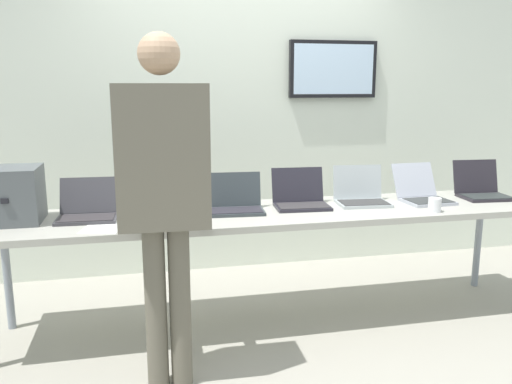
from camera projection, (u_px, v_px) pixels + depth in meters
name	position (u px, v px, depth m)	size (l,w,h in m)	color
ground	(274.00, 322.00, 3.51)	(8.00, 8.00, 0.04)	#A09B8F
back_wall	(243.00, 121.00, 4.34)	(8.00, 0.11, 2.49)	silver
workbench	(275.00, 217.00, 3.37)	(3.59, 0.70, 0.76)	#A9A79C
equipment_box	(12.00, 195.00, 3.05)	(0.33, 0.34, 0.33)	#52575B
laptop_station_0	(88.00, 210.00, 3.15)	(0.36, 0.33, 0.23)	#3A393E
laptop_station_1	(159.00, 204.00, 3.28)	(0.36, 0.38, 0.25)	#3A3641
laptop_station_2	(235.00, 203.00, 3.33)	(0.37, 0.30, 0.24)	#343B40
laptop_station_3	(300.00, 198.00, 3.47)	(0.37, 0.33, 0.25)	#25232D
laptop_station_4	(361.00, 195.00, 3.56)	(0.37, 0.31, 0.25)	#ACB6B8
laptop_station_5	(422.00, 193.00, 3.63)	(0.33, 0.38, 0.25)	#A9ADBA
laptop_station_6	(482.00, 189.00, 3.76)	(0.36, 0.34, 0.26)	#262229
person	(163.00, 181.00, 2.54)	(0.45, 0.59, 1.79)	#645E50
coffee_mug	(435.00, 205.00, 3.32)	(0.08, 0.08, 0.09)	white
paper_sheet	(104.00, 227.00, 2.97)	(0.27, 0.34, 0.00)	white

